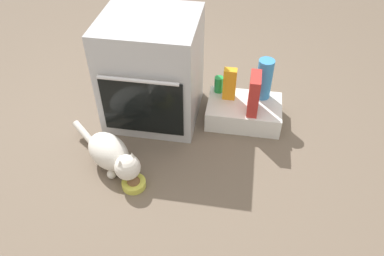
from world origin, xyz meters
The scene contains 9 objects.
ground centered at (0.00, 0.00, 0.00)m, with size 8.00×8.00×0.00m, color #6B5B4C.
oven centered at (-0.08, 0.42, 0.38)m, with size 0.63×0.63×0.76m.
pantry_cabinet centered at (0.57, 0.44, 0.08)m, with size 0.52×0.35×0.15m, color white.
food_bowl centered at (-0.04, -0.30, 0.03)m, with size 0.15×0.15×0.08m.
cat centered at (-0.21, -0.17, 0.12)m, with size 0.58×0.47×0.23m.
cereal_box centered at (0.63, 0.37, 0.29)m, with size 0.07×0.18×0.28m, color #B72D28.
juice_carton centered at (0.46, 0.49, 0.27)m, with size 0.09×0.06×0.24m, color orange.
water_bottle centered at (0.69, 0.54, 0.30)m, with size 0.11×0.11×0.30m, color #388CD1.
soda_can centered at (0.37, 0.55, 0.21)m, with size 0.07×0.07×0.12m, color green.
Camera 1 is at (0.55, -1.71, 1.82)m, focal length 35.43 mm.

